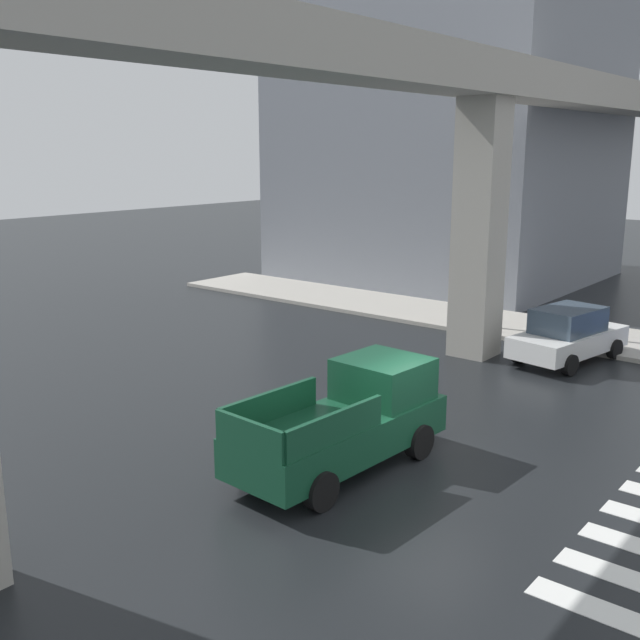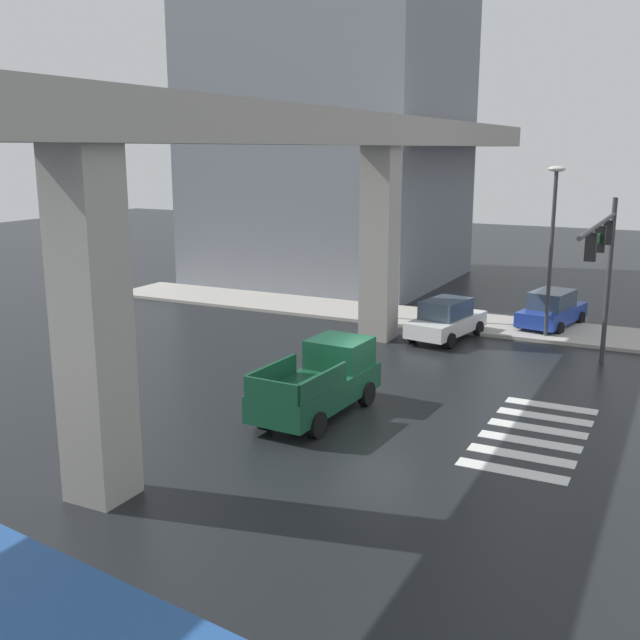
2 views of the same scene
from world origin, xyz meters
name	(u,v)px [view 1 (image 1 of 2)]	position (x,y,z in m)	size (l,w,h in m)	color
ground_plane	(430,466)	(0.00, 0.00, 0.00)	(120.00, 120.00, 0.00)	black
elevated_overpass	(305,84)	(0.00, 3.39, 7.86)	(59.76, 1.84, 9.25)	#ADA89E
sidewalk_east	(565,334)	(12.67, 2.00, 0.07)	(4.00, 36.00, 0.15)	#ADA89E
pickup_truck	(349,420)	(-0.99, 1.39, 0.99)	(5.19, 2.29, 2.08)	#14472D
sedan_white	(568,335)	(9.56, 0.75, 0.85)	(4.54, 2.50, 1.72)	silver
street_lamp_mid_block	(478,205)	(11.47, 5.04, 4.56)	(0.44, 0.70, 7.24)	#38383D
fire_hydrant	(586,339)	(11.07, 0.68, 0.43)	(0.24, 0.24, 0.85)	red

